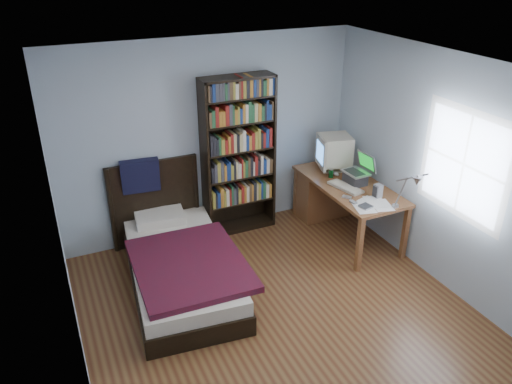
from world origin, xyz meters
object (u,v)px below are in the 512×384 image
(crt_monitor, at_px, (333,151))
(speaker, at_px, (378,191))
(desk, at_px, (328,192))
(keyboard, at_px, (346,187))
(bookshelf, at_px, (239,157))
(desk_lamp, at_px, (414,183))
(bed, at_px, (178,261))
(laptop, at_px, (357,176))
(soda_can, at_px, (331,173))

(crt_monitor, bearing_deg, speaker, -86.64)
(desk, distance_m, keyboard, 0.64)
(crt_monitor, relative_size, bookshelf, 0.25)
(desk_lamp, bearing_deg, bed, 155.58)
(speaker, height_order, bookshelf, bookshelf)
(crt_monitor, height_order, bookshelf, bookshelf)
(laptop, xyz_separation_m, keyboard, (-0.20, -0.06, -0.09))
(crt_monitor, distance_m, desk_lamp, 1.57)
(keyboard, bearing_deg, soda_can, 75.01)
(desk, distance_m, bed, 2.33)
(desk_lamp, xyz_separation_m, bed, (-2.27, 1.03, -0.96))
(crt_monitor, xyz_separation_m, desk_lamp, (-0.03, -1.56, 0.21))
(desk, height_order, keyboard, keyboard)
(crt_monitor, bearing_deg, desk_lamp, -91.13)
(speaker, height_order, soda_can, speaker)
(laptop, distance_m, keyboard, 0.23)
(soda_can, bearing_deg, crt_monitor, 54.82)
(keyboard, distance_m, speaker, 0.42)
(bookshelf, bearing_deg, desk_lamp, -57.10)
(laptop, bearing_deg, bookshelf, 148.77)
(desk_lamp, bearing_deg, crt_monitor, 88.87)
(speaker, bearing_deg, laptop, 82.26)
(bookshelf, bearing_deg, crt_monitor, -12.86)
(speaker, distance_m, bed, 2.45)
(keyboard, relative_size, bookshelf, 0.23)
(laptop, height_order, desk_lamp, desk_lamp)
(desk_lamp, distance_m, speaker, 0.76)
(desk_lamp, xyz_separation_m, soda_can, (-0.11, 1.36, -0.42))
(desk, height_order, desk_lamp, desk_lamp)
(laptop, distance_m, bed, 2.42)
(crt_monitor, xyz_separation_m, bookshelf, (-1.22, 0.28, 0.02))
(bed, bearing_deg, laptop, 1.02)
(speaker, bearing_deg, keyboard, 110.78)
(crt_monitor, bearing_deg, bed, -167.01)
(crt_monitor, relative_size, bed, 0.23)
(laptop, xyz_separation_m, bed, (-2.34, -0.04, -0.59))
(keyboard, distance_m, bookshelf, 1.38)
(crt_monitor, bearing_deg, soda_can, -125.18)
(speaker, height_order, bed, bed)
(crt_monitor, xyz_separation_m, bed, (-2.30, -0.53, -0.75))
(desk_lamp, distance_m, soda_can, 1.43)
(soda_can, xyz_separation_m, bed, (-2.16, -0.33, -0.53))
(desk, relative_size, desk_lamp, 2.70)
(keyboard, xyz_separation_m, bookshelf, (-1.07, 0.83, 0.28))
(bookshelf, bearing_deg, bed, -143.12)
(desk, height_order, speaker, speaker)
(crt_monitor, xyz_separation_m, laptop, (0.05, -0.49, -0.16))
(crt_monitor, relative_size, speaker, 3.06)
(speaker, relative_size, bed, 0.08)
(desk, xyz_separation_m, speaker, (0.09, -0.90, 0.40))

